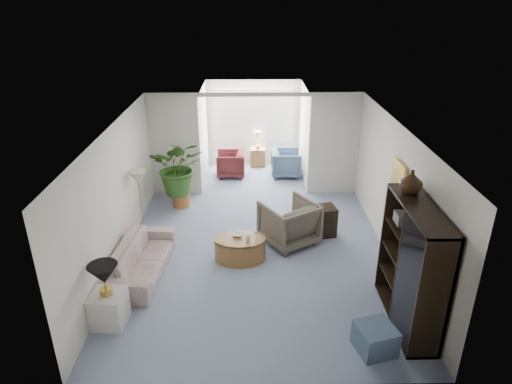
{
  "coord_description": "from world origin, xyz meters",
  "views": [
    {
      "loc": [
        -0.12,
        -7.26,
        4.6
      ],
      "look_at": [
        0.0,
        0.6,
        1.1
      ],
      "focal_mm": 31.74,
      "sensor_mm": 36.0,
      "label": 1
    }
  ],
  "objects_px": {
    "framed_picture": "(400,176)",
    "plant_pot": "(181,199)",
    "floor_lamp": "(138,178)",
    "end_table": "(109,309)",
    "sunroom_chair_blue": "(286,163)",
    "table_lamp": "(103,274)",
    "wingback_chair": "(289,223)",
    "coffee_cup": "(248,239)",
    "ottoman": "(375,339)",
    "sofa": "(142,258)",
    "coffee_bowl": "(237,235)",
    "coffee_table": "(240,249)",
    "cabinet_urn": "(411,182)",
    "sunroom_table": "(258,157)",
    "side_table_dark": "(322,221)",
    "sunroom_chair_maroon": "(230,164)",
    "entertainment_cabinet": "(412,266)"
  },
  "relations": [
    {
      "from": "table_lamp",
      "to": "coffee_cup",
      "type": "height_order",
      "value": "table_lamp"
    },
    {
      "from": "framed_picture",
      "to": "coffee_table",
      "type": "relative_size",
      "value": 0.53
    },
    {
      "from": "coffee_table",
      "to": "side_table_dark",
      "type": "height_order",
      "value": "side_table_dark"
    },
    {
      "from": "side_table_dark",
      "to": "coffee_cup",
      "type": "bearing_deg",
      "value": -145.85
    },
    {
      "from": "side_table_dark",
      "to": "sunroom_chair_blue",
      "type": "bearing_deg",
      "value": 98.38
    },
    {
      "from": "table_lamp",
      "to": "side_table_dark",
      "type": "distance_m",
      "value": 4.5
    },
    {
      "from": "ottoman",
      "to": "sofa",
      "type": "bearing_deg",
      "value": 151.58
    },
    {
      "from": "coffee_bowl",
      "to": "plant_pot",
      "type": "height_order",
      "value": "coffee_bowl"
    },
    {
      "from": "wingback_chair",
      "to": "coffee_cup",
      "type": "bearing_deg",
      "value": 10.57
    },
    {
      "from": "coffee_bowl",
      "to": "cabinet_urn",
      "type": "bearing_deg",
      "value": -26.89
    },
    {
      "from": "table_lamp",
      "to": "coffee_cup",
      "type": "distance_m",
      "value": 2.68
    },
    {
      "from": "sunroom_chair_maroon",
      "to": "wingback_chair",
      "type": "bearing_deg",
      "value": 19.48
    },
    {
      "from": "ottoman",
      "to": "coffee_table",
      "type": "bearing_deg",
      "value": 128.96
    },
    {
      "from": "coffee_bowl",
      "to": "coffee_table",
      "type": "bearing_deg",
      "value": -63.43
    },
    {
      "from": "table_lamp",
      "to": "entertainment_cabinet",
      "type": "xyz_separation_m",
      "value": [
        4.46,
        0.03,
        0.07
      ]
    },
    {
      "from": "sofa",
      "to": "coffee_cup",
      "type": "height_order",
      "value": "sofa"
    },
    {
      "from": "framed_picture",
      "to": "coffee_bowl",
      "type": "distance_m",
      "value": 3.08
    },
    {
      "from": "table_lamp",
      "to": "coffee_table",
      "type": "bearing_deg",
      "value": 42.15
    },
    {
      "from": "table_lamp",
      "to": "sunroom_chair_maroon",
      "type": "relative_size",
      "value": 0.59
    },
    {
      "from": "entertainment_cabinet",
      "to": "coffee_table",
      "type": "bearing_deg",
      "value": 145.98
    },
    {
      "from": "cabinet_urn",
      "to": "sunroom_table",
      "type": "distance_m",
      "value": 6.76
    },
    {
      "from": "coffee_bowl",
      "to": "sunroom_chair_maroon",
      "type": "relative_size",
      "value": 0.27
    },
    {
      "from": "end_table",
      "to": "ottoman",
      "type": "relative_size",
      "value": 1.07
    },
    {
      "from": "ottoman",
      "to": "end_table",
      "type": "bearing_deg",
      "value": 170.83
    },
    {
      "from": "coffee_table",
      "to": "side_table_dark",
      "type": "relative_size",
      "value": 1.52
    },
    {
      "from": "end_table",
      "to": "wingback_chair",
      "type": "distance_m",
      "value": 3.73
    },
    {
      "from": "sofa",
      "to": "plant_pot",
      "type": "distance_m",
      "value": 2.76
    },
    {
      "from": "framed_picture",
      "to": "cabinet_urn",
      "type": "xyz_separation_m",
      "value": [
        -0.23,
        -1.14,
        0.37
      ]
    },
    {
      "from": "coffee_cup",
      "to": "wingback_chair",
      "type": "distance_m",
      "value": 1.08
    },
    {
      "from": "coffee_bowl",
      "to": "coffee_cup",
      "type": "bearing_deg",
      "value": -45.0
    },
    {
      "from": "framed_picture",
      "to": "cabinet_urn",
      "type": "height_order",
      "value": "cabinet_urn"
    },
    {
      "from": "framed_picture",
      "to": "floor_lamp",
      "type": "distance_m",
      "value": 4.92
    },
    {
      "from": "framed_picture",
      "to": "plant_pot",
      "type": "distance_m",
      "value": 5.06
    },
    {
      "from": "table_lamp",
      "to": "sunroom_chair_blue",
      "type": "distance_m",
      "value": 6.72
    },
    {
      "from": "sofa",
      "to": "side_table_dark",
      "type": "relative_size",
      "value": 3.18
    },
    {
      "from": "table_lamp",
      "to": "coffee_cup",
      "type": "bearing_deg",
      "value": 38.37
    },
    {
      "from": "table_lamp",
      "to": "floor_lamp",
      "type": "bearing_deg",
      "value": 91.7
    },
    {
      "from": "end_table",
      "to": "sunroom_chair_blue",
      "type": "bearing_deg",
      "value": 62.44
    },
    {
      "from": "framed_picture",
      "to": "end_table",
      "type": "bearing_deg",
      "value": -160.37
    },
    {
      "from": "sofa",
      "to": "sunroom_table",
      "type": "xyz_separation_m",
      "value": [
        2.15,
        5.34,
        -0.03
      ]
    },
    {
      "from": "coffee_table",
      "to": "sunroom_chair_blue",
      "type": "height_order",
      "value": "sunroom_chair_blue"
    },
    {
      "from": "end_table",
      "to": "coffee_cup",
      "type": "bearing_deg",
      "value": 38.37
    },
    {
      "from": "side_table_dark",
      "to": "sunroom_table",
      "type": "height_order",
      "value": "side_table_dark"
    },
    {
      "from": "sofa",
      "to": "table_lamp",
      "type": "relative_size",
      "value": 4.5
    },
    {
      "from": "table_lamp",
      "to": "cabinet_urn",
      "type": "distance_m",
      "value": 4.65
    },
    {
      "from": "cabinet_urn",
      "to": "plant_pot",
      "type": "bearing_deg",
      "value": 138.0
    },
    {
      "from": "framed_picture",
      "to": "table_lamp",
      "type": "height_order",
      "value": "framed_picture"
    },
    {
      "from": "floor_lamp",
      "to": "coffee_table",
      "type": "xyz_separation_m",
      "value": [
        2.01,
        -1.02,
        -1.02
      ]
    },
    {
      "from": "coffee_bowl",
      "to": "end_table",
      "type": "bearing_deg",
      "value": -135.51
    },
    {
      "from": "framed_picture",
      "to": "coffee_table",
      "type": "distance_m",
      "value": 3.13
    }
  ]
}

